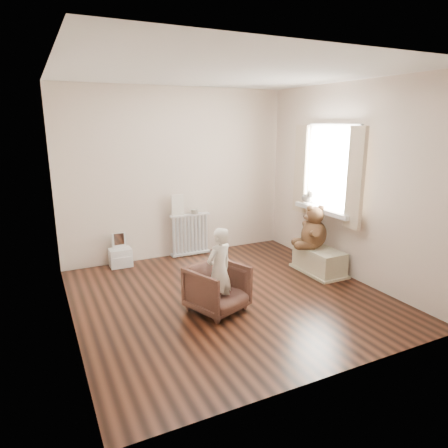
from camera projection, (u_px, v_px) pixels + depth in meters
name	position (u px, v px, depth m)	size (l,w,h in m)	color
floor	(229.00, 296.00, 4.92)	(3.60, 3.60, 0.01)	black
ceiling	(230.00, 72.00, 4.27)	(3.60, 3.60, 0.01)	white
back_wall	(177.00, 174.00, 6.16)	(3.60, 0.02, 2.60)	beige
front_wall	(336.00, 229.00, 3.03)	(3.60, 0.02, 2.60)	beige
left_wall	(62.00, 206.00, 3.83)	(0.02, 3.60, 2.60)	beige
right_wall	(349.00, 182.00, 5.36)	(0.02, 3.60, 2.60)	beige
window	(332.00, 169.00, 5.56)	(0.03, 0.90, 1.10)	white
window_sill	(325.00, 210.00, 5.67)	(0.22, 1.10, 0.06)	silver
curtain_left	(356.00, 179.00, 5.04)	(0.06, 0.26, 1.30)	beige
curtain_right	(301.00, 169.00, 6.03)	(0.06, 0.26, 1.30)	beige
radiator	(190.00, 232.00, 6.35)	(0.64, 0.12, 0.68)	silver
paper_doll	(178.00, 205.00, 6.15)	(0.20, 0.02, 0.33)	beige
tin_a	(195.00, 212.00, 6.30)	(0.11, 0.11, 0.07)	#A59E8C
toy_vanity	(120.00, 249.00, 5.88)	(0.32, 0.23, 0.50)	silver
armchair	(217.00, 288.00, 4.49)	(0.57, 0.59, 0.53)	#513127
child	(219.00, 270.00, 4.39)	(0.35, 0.23, 0.97)	silver
toy_bench	(319.00, 259.00, 5.66)	(0.39, 0.74, 0.35)	#C0BB97
teddy_bear	(314.00, 226.00, 5.61)	(0.49, 0.38, 0.60)	#3E2717
plush_cat	(307.00, 196.00, 5.98)	(0.15, 0.24, 0.20)	gray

